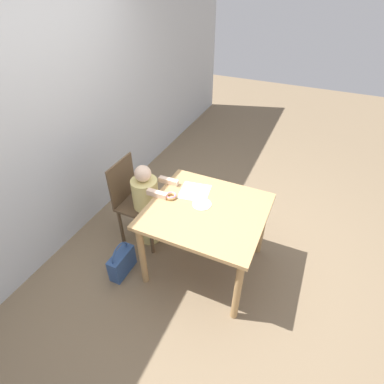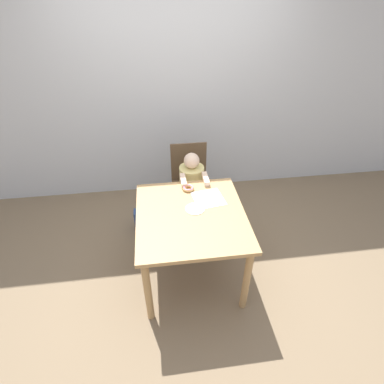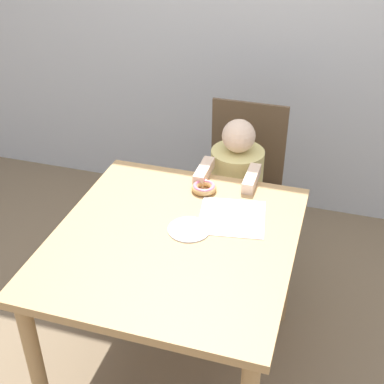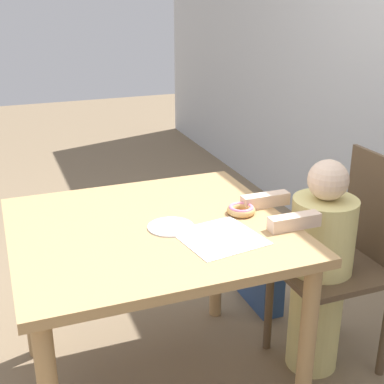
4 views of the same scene
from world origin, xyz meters
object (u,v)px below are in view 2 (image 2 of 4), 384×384
at_px(chair, 190,185).
at_px(child_figure, 192,192).
at_px(donut, 188,188).
at_px(handbag, 148,218).

relative_size(chair, child_figure, 0.98).
xyz_separation_m(chair, child_figure, (0.00, -0.13, -0.02)).
relative_size(donut, handbag, 0.29).
height_order(chair, donut, chair).
bearing_deg(chair, child_figure, -90.00).
height_order(donut, handbag, donut).
height_order(chair, handbag, chair).
bearing_deg(child_figure, donut, -102.90).
bearing_deg(donut, handbag, 141.44).
bearing_deg(handbag, child_figure, -1.49).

